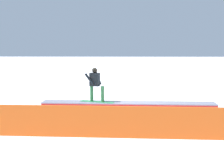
% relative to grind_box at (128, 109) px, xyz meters
% --- Properties ---
extents(ground_plane, '(120.00, 120.00, 0.00)m').
position_rel_grind_box_xyz_m(ground_plane, '(0.00, 0.00, -0.23)').
color(ground_plane, white).
extents(grind_box, '(7.32, 0.94, 0.50)m').
position_rel_grind_box_xyz_m(grind_box, '(0.00, 0.00, 0.00)').
color(grind_box, red).
rests_on(grind_box, ground_plane).
extents(snowboarder, '(1.50, 0.70, 1.45)m').
position_rel_grind_box_xyz_m(snowboarder, '(1.38, -0.07, 1.06)').
color(snowboarder, '#318651').
rests_on(snowboarder, grind_box).
extents(safety_fence, '(10.31, 0.46, 1.01)m').
position_rel_grind_box_xyz_m(safety_fence, '(0.00, 3.15, 0.28)').
color(safety_fence, orange).
rests_on(safety_fence, ground_plane).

